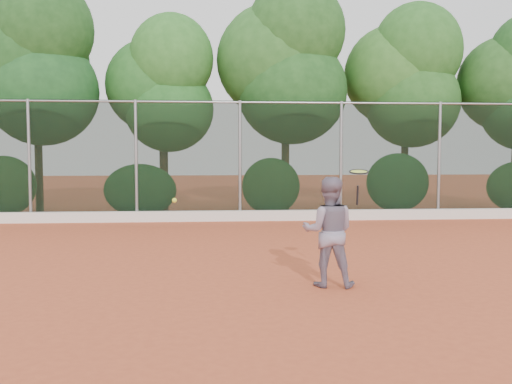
{
  "coord_description": "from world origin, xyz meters",
  "views": [
    {
      "loc": [
        -0.84,
        -9.67,
        2.0
      ],
      "look_at": [
        0.0,
        1.0,
        1.25
      ],
      "focal_mm": 40.0,
      "sensor_mm": 36.0,
      "label": 1
    }
  ],
  "objects": [
    {
      "name": "tennis_ball_in_flight",
      "position": [
        -1.4,
        -1.04,
        1.27
      ],
      "size": [
        0.07,
        0.07,
        0.07
      ],
      "color": "yellow",
      "rests_on": "ground"
    },
    {
      "name": "chainlink_fence",
      "position": [
        -0.0,
        7.0,
        1.86
      ],
      "size": [
        24.09,
        0.09,
        3.5
      ],
      "color": "black",
      "rests_on": "ground"
    },
    {
      "name": "foliage_backdrop",
      "position": [
        -0.55,
        8.98,
        4.4
      ],
      "size": [
        23.7,
        3.63,
        7.55
      ],
      "color": "#3F2918",
      "rests_on": "ground"
    },
    {
      "name": "concrete_curb",
      "position": [
        0.0,
        6.82,
        0.15
      ],
      "size": [
        24.0,
        0.2,
        0.3
      ],
      "primitive_type": "cube",
      "color": "silver",
      "rests_on": "ground"
    },
    {
      "name": "tennis_player",
      "position": [
        0.9,
        -1.37,
        0.82
      ],
      "size": [
        0.91,
        0.77,
        1.64
      ],
      "primitive_type": "imported",
      "rotation": [
        0.0,
        0.0,
        2.93
      ],
      "color": "gray",
      "rests_on": "ground"
    },
    {
      "name": "tennis_racket",
      "position": [
        1.33,
        -1.43,
        1.67
      ],
      "size": [
        0.33,
        0.33,
        0.53
      ],
      "color": "black",
      "rests_on": "ground"
    },
    {
      "name": "ground",
      "position": [
        0.0,
        0.0,
        0.0
      ],
      "size": [
        80.0,
        80.0,
        0.0
      ],
      "primitive_type": "plane",
      "color": "#C2512D",
      "rests_on": "ground"
    }
  ]
}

